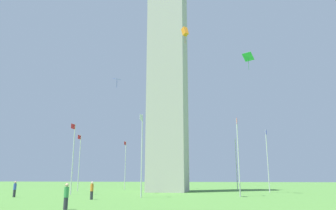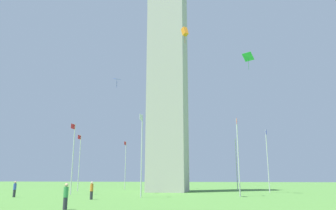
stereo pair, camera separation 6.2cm
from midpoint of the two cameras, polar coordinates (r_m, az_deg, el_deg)
ground_plane at (r=50.69m, az=0.04°, el=-15.32°), size 260.00×260.00×0.00m
obelisk_monument at (r=56.35m, az=0.03°, el=13.02°), size 5.89×5.89×53.56m
flagpole_n at (r=36.06m, az=-4.72°, el=-8.27°), size 1.12×0.14×9.22m
flagpole_ne at (r=39.08m, az=12.51°, el=-8.37°), size 1.12×0.14×9.22m
flagpole_e at (r=49.97m, az=17.45°, el=-9.02°), size 1.12×0.14×9.22m
flagpole_se at (r=60.34m, az=12.20°, el=-9.90°), size 1.12×0.14×9.22m
flagpole_s at (r=65.50m, az=2.65°, el=-10.40°), size 1.12×0.14×9.22m
flagpole_sw at (r=63.75m, az=-7.63°, el=-10.23°), size 1.12×0.14×9.22m
flagpole_w at (r=55.63m, az=-15.60°, el=-9.48°), size 1.12×0.14×9.22m
flagpole_nw at (r=44.15m, az=-16.67°, el=-8.63°), size 1.12×0.14×9.22m
person_green_shirt at (r=23.38m, az=-17.81°, el=-15.36°), size 0.32×0.32×1.73m
person_orange_shirt at (r=33.58m, az=-13.50°, el=-14.71°), size 0.32×0.32×1.73m
person_blue_shirt at (r=40.55m, az=-25.77°, el=-13.44°), size 0.32×0.32×1.74m
kite_blue_diamond at (r=46.48m, az=-9.11°, el=4.55°), size 1.25×1.24×1.41m
kite_green_diamond at (r=47.79m, az=14.20°, el=8.33°), size 1.66×1.77×2.43m
kite_orange_box at (r=38.00m, az=3.08°, el=13.02°), size 0.94×0.95×2.03m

